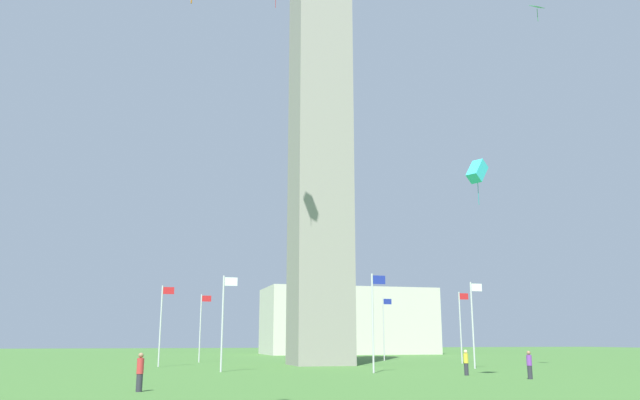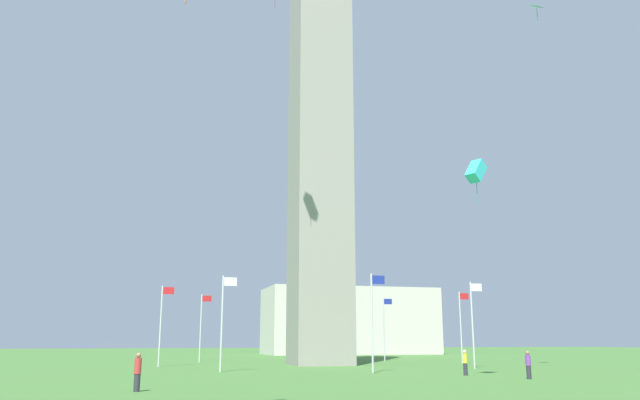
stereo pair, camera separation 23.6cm
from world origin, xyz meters
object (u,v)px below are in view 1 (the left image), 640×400
object	(u,v)px
flagpole_w	(374,317)
distant_building	(348,321)
flagpole_nw	(473,320)
kite_cyan_box	(477,171)
flagpole_n	(461,324)
person_purple_shirt	(529,365)
person_yellow_shirt	(466,363)
obelisk_monument	(320,115)
person_red_shirt	(140,372)
kite_green_diamond	(537,7)
flagpole_ne	(384,325)
flagpole_e	(288,326)
flagpole_s	(161,321)
flagpole_se	(201,324)
flagpole_sw	(223,318)

from	to	relation	value
flagpole_w	distant_building	size ratio (longest dim) A/B	0.26
flagpole_nw	kite_cyan_box	xyz separation A→B (m)	(-6.45, -13.32, 9.05)
flagpole_n	flagpole_nw	distance (m)	11.38
flagpole_n	person_purple_shirt	distance (m)	25.65
flagpole_nw	person_yellow_shirt	bearing A→B (deg)	-122.09
obelisk_monument	person_red_shirt	bearing A→B (deg)	-120.28
kite_green_diamond	flagpole_nw	bearing A→B (deg)	119.49
obelisk_monument	distant_building	xyz separation A→B (m)	(16.58, 43.19, -19.63)
obelisk_monument	flagpole_ne	bearing A→B (deg)	44.82
kite_green_diamond	flagpole_w	bearing A→B (deg)	170.35
flagpole_e	person_yellow_shirt	distance (m)	34.79
kite_cyan_box	flagpole_nw	bearing A→B (deg)	64.16
flagpole_nw	person_red_shirt	size ratio (longest dim) A/B	4.09
kite_cyan_box	kite_green_diamond	size ratio (longest dim) A/B	1.86
flagpole_n	flagpole_s	size ratio (longest dim) A/B	1.00
flagpole_n	flagpole_ne	distance (m)	11.38
flagpole_s	distant_building	world-z (taller)	distant_building
flagpole_e	flagpole_se	world-z (taller)	same
person_yellow_shirt	flagpole_n	bearing A→B (deg)	-11.62
flagpole_e	person_purple_shirt	size ratio (longest dim) A/B	4.28
obelisk_monument	kite_green_diamond	world-z (taller)	obelisk_monument
obelisk_monument	kite_green_diamond	size ratio (longest dim) A/B	30.82
flagpole_se	kite_green_diamond	world-z (taller)	kite_green_diamond
person_purple_shirt	flagpole_ne	bearing A→B (deg)	-34.83
flagpole_nw	person_purple_shirt	xyz separation A→B (m)	(-3.80, -13.61, -3.13)
flagpole_se	flagpole_nw	distance (m)	29.73
flagpole_n	person_yellow_shirt	bearing A→B (deg)	-117.11
kite_cyan_box	flagpole_s	bearing A→B (deg)	128.45
flagpole_ne	flagpole_sw	xyz separation A→B (m)	(-21.02, -21.02, 0.00)
distant_building	obelisk_monument	bearing A→B (deg)	-111.00
flagpole_s	flagpole_nw	world-z (taller)	same
flagpole_s	flagpole_sw	xyz separation A→B (m)	(4.35, -10.51, 0.00)
flagpole_s	flagpole_sw	bearing A→B (deg)	-67.50
flagpole_ne	flagpole_nw	size ratio (longest dim) A/B	1.00
flagpole_n	flagpole_w	size ratio (longest dim) A/B	1.00
flagpole_e	kite_green_diamond	xyz separation A→B (m)	(14.35, -32.17, 25.95)
flagpole_se	flagpole_s	size ratio (longest dim) A/B	1.00
distant_building	flagpole_se	bearing A→B (deg)	-129.59
flagpole_e	flagpole_nw	distance (m)	27.47
flagpole_e	kite_green_diamond	size ratio (longest dim) A/B	4.42
flagpole_e	flagpole_nw	size ratio (longest dim) A/B	1.00
flagpole_e	flagpole_s	distance (m)	21.02
flagpole_se	flagpole_s	world-z (taller)	same
flagpole_s	flagpole_w	size ratio (longest dim) A/B	1.00
flagpole_nw	flagpole_s	bearing A→B (deg)	157.50
flagpole_w	person_red_shirt	size ratio (longest dim) A/B	4.09
obelisk_monument	flagpole_n	world-z (taller)	obelisk_monument
flagpole_e	kite_cyan_box	world-z (taller)	kite_cyan_box
flagpole_nw	kite_cyan_box	world-z (taller)	kite_cyan_box
person_red_shirt	person_purple_shirt	bearing A→B (deg)	-31.83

